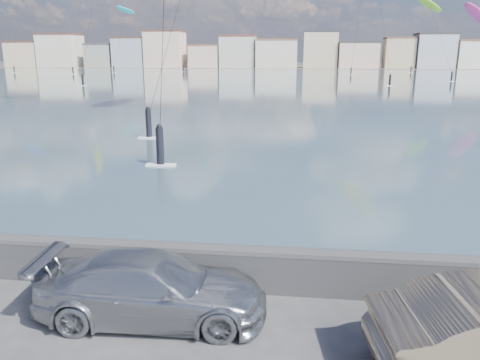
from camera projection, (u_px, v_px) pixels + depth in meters
name	position (u px, v px, depth m)	size (l,w,h in m)	color
bay_water	(286.00, 81.00, 95.78)	(500.00, 177.00, 0.00)	#2C4751
far_shore_strip	(292.00, 67.00, 199.84)	(500.00, 60.00, 0.00)	#4C473D
seawall	(189.00, 263.00, 10.47)	(400.00, 0.36, 1.08)	#28282B
far_buildings	(295.00, 52.00, 184.70)	(240.79, 13.26, 14.60)	beige
car_silver	(152.00, 287.00, 9.22)	(1.85, 4.54, 1.32)	#A4A6AC
kitesurfer_4	(479.00, 16.00, 87.10)	(7.62, 18.74, 15.01)	#E5338C
kitesurfer_7	(125.00, 11.00, 142.29)	(4.98, 15.60, 19.81)	#19BFBF
kitesurfer_8	(430.00, 6.00, 96.56)	(7.80, 11.46, 16.93)	#8CD826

